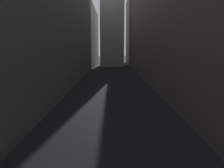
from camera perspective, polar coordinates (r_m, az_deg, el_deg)
The scene contains 3 objects.
ground_plane at distance 40.82m, azimuth -0.10°, elevation 0.78°, with size 264.00×264.00×0.00m, color black.
building_block_left at distance 44.28m, azimuth -16.39°, elevation 12.99°, with size 13.19×108.00×18.42m, color slate.
building_block_right at distance 44.36m, azimuth 15.44°, elevation 15.91°, with size 11.87×108.00×22.86m, color #60594F.
Camera 1 is at (-0.03, 7.56, 5.51)m, focal length 38.10 mm.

